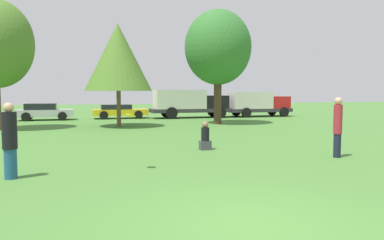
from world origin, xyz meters
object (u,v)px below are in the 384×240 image
at_px(person_catcher, 338,126).
at_px(delivery_truck_black, 189,102).
at_px(tree_2, 218,48).
at_px(bystander_sitting, 205,138).
at_px(frisbee, 130,115).
at_px(parked_car_yellow, 119,111).
at_px(delivery_truck_red, 257,103).
at_px(tree_1, 118,57).
at_px(person_thrower, 10,140).
at_px(parked_car_silver, 44,111).

xyz_separation_m(person_catcher, delivery_truck_black, (0.17, 19.45, 0.22)).
bearing_deg(tree_2, bystander_sitting, -111.72).
height_order(frisbee, bystander_sitting, frisbee).
distance_m(frisbee, delivery_truck_black, 20.93).
distance_m(frisbee, bystander_sitting, 4.48).
bearing_deg(delivery_truck_black, parked_car_yellow, 170.70).
bearing_deg(frisbee, delivery_truck_red, 56.56).
relative_size(tree_1, delivery_truck_black, 0.96).
relative_size(frisbee, bystander_sitting, 0.29).
bearing_deg(person_thrower, bystander_sitting, 25.11).
height_order(person_thrower, parked_car_yellow, person_thrower).
bearing_deg(bystander_sitting, parked_car_yellow, 95.67).
height_order(frisbee, parked_car_yellow, frisbee).
xyz_separation_m(person_thrower, bystander_sitting, (6.11, 3.21, -0.52)).
relative_size(bystander_sitting, tree_1, 0.17).
xyz_separation_m(tree_1, delivery_truck_black, (6.20, 6.40, -2.98)).
bearing_deg(delivery_truck_black, person_thrower, -117.33).
xyz_separation_m(parked_car_silver, parked_car_yellow, (5.63, 0.31, -0.06)).
height_order(bystander_sitting, parked_car_silver, parked_car_silver).
xyz_separation_m(bystander_sitting, tree_2, (4.15, 10.41, 4.58)).
bearing_deg(parked_car_silver, delivery_truck_red, -2.39).
relative_size(person_catcher, delivery_truck_black, 0.30).
xyz_separation_m(person_thrower, parked_car_silver, (-1.27, 20.44, -0.30)).
height_order(person_thrower, delivery_truck_red, delivery_truck_red).
bearing_deg(tree_1, delivery_truck_black, 45.91).
relative_size(person_thrower, parked_car_silver, 0.47).
relative_size(tree_2, parked_car_yellow, 1.73).
xyz_separation_m(parked_car_silver, delivery_truck_red, (17.33, -0.50, 0.51)).
xyz_separation_m(frisbee, bystander_sitting, (3.10, 3.05, -1.07)).
bearing_deg(bystander_sitting, parked_car_silver, 113.16).
height_order(tree_2, delivery_truck_red, tree_2).
relative_size(person_thrower, person_catcher, 0.96).
bearing_deg(frisbee, bystander_sitting, 44.49).
distance_m(person_catcher, delivery_truck_red, 20.47).
relative_size(person_thrower, delivery_truck_black, 0.29).
relative_size(person_thrower, tree_2, 0.25).
bearing_deg(parked_car_yellow, delivery_truck_red, -4.68).
height_order(parked_car_silver, delivery_truck_black, delivery_truck_black).
relative_size(bystander_sitting, delivery_truck_black, 0.16).
distance_m(bystander_sitting, tree_2, 12.11).
relative_size(person_thrower, bystander_sitting, 1.79).
relative_size(person_catcher, frisbee, 6.51).
xyz_separation_m(tree_2, delivery_truck_red, (5.81, 6.32, -3.85)).
distance_m(frisbee, tree_1, 13.63).
height_order(person_thrower, frisbee, person_thrower).
bearing_deg(parked_car_silver, tree_1, -54.81).
height_order(delivery_truck_black, delivery_truck_red, delivery_truck_black).
relative_size(parked_car_yellow, delivery_truck_red, 0.77).
height_order(parked_car_silver, delivery_truck_red, delivery_truck_red).
bearing_deg(tree_1, tree_2, 1.07).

